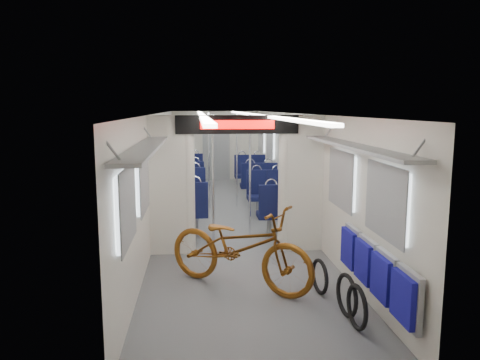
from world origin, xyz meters
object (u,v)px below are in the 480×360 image
(seat_bay_near_left, at_px, (184,196))
(stanchion_near_left, at_px, (213,179))
(bike_hoop_a, at_px, (357,309))
(bike_hoop_b, at_px, (347,297))
(stanchion_near_right, at_px, (250,177))
(bike_hoop_c, at_px, (320,278))
(bicycle, at_px, (239,247))
(seat_bay_far_left, at_px, (187,173))
(stanchion_far_right, at_px, (237,160))
(seat_bay_far_right, at_px, (254,175))
(stanchion_far_left, at_px, (209,161))
(flip_bench, at_px, (374,269))
(seat_bay_near_right, at_px, (274,198))

(seat_bay_near_left, bearing_deg, stanchion_near_left, -69.47)
(bike_hoop_a, distance_m, bike_hoop_b, 0.32)
(seat_bay_near_left, bearing_deg, bike_hoop_a, -68.38)
(bike_hoop_a, height_order, stanchion_near_right, stanchion_near_right)
(bike_hoop_a, bearing_deg, bike_hoop_c, 98.28)
(bicycle, relative_size, seat_bay_far_left, 0.99)
(bicycle, relative_size, bike_hoop_c, 4.60)
(bike_hoop_c, relative_size, stanchion_far_right, 0.21)
(stanchion_far_right, bearing_deg, bike_hoop_c, -83.81)
(seat_bay_far_left, height_order, seat_bay_far_right, same)
(bicycle, distance_m, stanchion_near_right, 2.61)
(bicycle, distance_m, stanchion_far_left, 5.17)
(stanchion_near_right, distance_m, stanchion_far_right, 2.73)
(flip_bench, height_order, seat_bay_near_right, seat_bay_near_right)
(bike_hoop_a, relative_size, stanchion_near_left, 0.22)
(flip_bench, xyz_separation_m, seat_bay_far_left, (-2.29, 8.33, -0.02))
(bike_hoop_a, bearing_deg, seat_bay_far_left, 103.07)
(stanchion_far_right, bearing_deg, bike_hoop_b, -83.27)
(stanchion_far_left, bearing_deg, bike_hoop_a, -77.56)
(seat_bay_far_right, xyz_separation_m, stanchion_near_right, (-0.61, -4.27, 0.59))
(bike_hoop_c, relative_size, seat_bay_far_left, 0.22)
(bike_hoop_b, height_order, bike_hoop_c, bike_hoop_b)
(seat_bay_near_right, height_order, stanchion_far_right, stanchion_far_right)
(stanchion_near_right, bearing_deg, bike_hoop_c, -78.14)
(seat_bay_near_right, bearing_deg, bike_hoop_a, -88.45)
(bike_hoop_a, distance_m, stanchion_far_right, 6.68)
(seat_bay_far_right, bearing_deg, bicycle, -98.77)
(bicycle, height_order, bike_hoop_c, bicycle)
(flip_bench, bearing_deg, seat_bay_far_left, 105.36)
(stanchion_near_right, xyz_separation_m, stanchion_far_right, (-0.01, 2.73, 0.00))
(bike_hoop_c, height_order, seat_bay_near_left, seat_bay_near_left)
(seat_bay_near_left, distance_m, stanchion_near_right, 1.83)
(stanchion_near_left, bearing_deg, bike_hoop_b, -66.17)
(bike_hoop_a, xyz_separation_m, bike_hoop_c, (-0.15, 1.01, -0.02))
(stanchion_far_right, bearing_deg, bike_hoop_a, -83.49)
(bicycle, bearing_deg, stanchion_near_right, 25.35)
(bicycle, bearing_deg, seat_bay_far_left, 41.57)
(seat_bay_near_right, distance_m, stanchion_near_right, 1.24)
(stanchion_near_left, bearing_deg, seat_bay_far_left, 96.30)
(flip_bench, bearing_deg, bike_hoop_c, 120.82)
(bike_hoop_c, height_order, seat_bay_near_right, seat_bay_near_right)
(flip_bench, relative_size, bike_hoop_a, 4.18)
(flip_bench, xyz_separation_m, seat_bay_far_right, (-0.42, 7.83, -0.02))
(flip_bench, height_order, seat_bay_far_right, seat_bay_far_right)
(stanchion_near_left, bearing_deg, stanchion_near_right, 22.85)
(bike_hoop_b, relative_size, stanchion_far_right, 0.23)
(bike_hoop_a, relative_size, stanchion_far_left, 0.22)
(stanchion_near_left, bearing_deg, bike_hoop_c, -63.01)
(bicycle, bearing_deg, seat_bay_far_right, 26.34)
(flip_bench, bearing_deg, seat_bay_near_right, 95.36)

